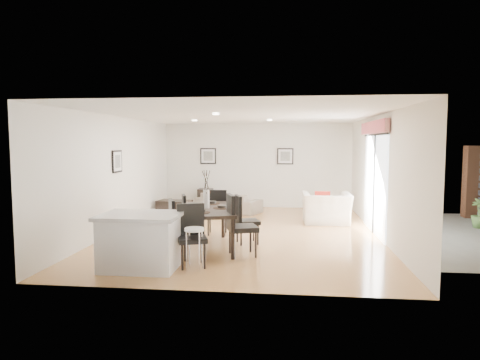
# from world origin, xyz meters

# --- Properties ---
(ground) EXTENTS (8.00, 8.00, 0.00)m
(ground) POSITION_xyz_m (0.00, 0.00, 0.00)
(ground) COLOR tan
(ground) RESTS_ON ground
(wall_back) EXTENTS (6.00, 0.04, 2.70)m
(wall_back) POSITION_xyz_m (0.00, 4.00, 1.35)
(wall_back) COLOR white
(wall_back) RESTS_ON ground
(wall_front) EXTENTS (6.00, 0.04, 2.70)m
(wall_front) POSITION_xyz_m (0.00, -4.00, 1.35)
(wall_front) COLOR white
(wall_front) RESTS_ON ground
(wall_left) EXTENTS (0.04, 8.00, 2.70)m
(wall_left) POSITION_xyz_m (-3.00, 0.00, 1.35)
(wall_left) COLOR white
(wall_left) RESTS_ON ground
(wall_right) EXTENTS (0.04, 8.00, 2.70)m
(wall_right) POSITION_xyz_m (3.00, 0.00, 1.35)
(wall_right) COLOR white
(wall_right) RESTS_ON ground
(ceiling) EXTENTS (6.00, 8.00, 0.02)m
(ceiling) POSITION_xyz_m (0.00, 0.00, 2.70)
(ceiling) COLOR white
(ceiling) RESTS_ON wall_back
(sofa) EXTENTS (2.12, 1.49, 0.58)m
(sofa) POSITION_xyz_m (-0.79, 2.91, 0.29)
(sofa) COLOR gray
(sofa) RESTS_ON ground
(armchair) EXTENTS (1.24, 1.09, 0.79)m
(armchair) POSITION_xyz_m (1.99, 1.37, 0.40)
(armchair) COLOR silver
(armchair) RESTS_ON ground
(courtyard_plant_b) EXTENTS (0.53, 0.53, 0.73)m
(courtyard_plant_b) POSITION_xyz_m (5.67, 1.14, 0.37)
(courtyard_plant_b) COLOR #426029
(courtyard_plant_b) RESTS_ON ground
(dining_table) EXTENTS (1.41, 2.10, 0.80)m
(dining_table) POSITION_xyz_m (-0.60, -1.55, 0.72)
(dining_table) COLOR black
(dining_table) RESTS_ON ground
(dining_chair_wnear) EXTENTS (0.60, 0.60, 1.01)m
(dining_chair_wnear) POSITION_xyz_m (-1.29, -2.00, 0.57)
(dining_chair_wnear) COLOR black
(dining_chair_wnear) RESTS_ON ground
(dining_chair_wfar) EXTENTS (0.56, 0.56, 0.99)m
(dining_chair_wfar) POSITION_xyz_m (-1.29, -1.05, 0.55)
(dining_chair_wfar) COLOR black
(dining_chair_wfar) RESTS_ON ground
(dining_chair_enear) EXTENTS (0.65, 0.65, 1.14)m
(dining_chair_enear) POSITION_xyz_m (0.07, -2.07, 0.64)
(dining_chair_enear) COLOR black
(dining_chair_enear) RESTS_ON ground
(dining_chair_efar) EXTENTS (0.58, 0.58, 1.01)m
(dining_chair_efar) POSITION_xyz_m (0.08, -1.10, 0.56)
(dining_chair_efar) COLOR black
(dining_chair_efar) RESTS_ON ground
(dining_chair_head) EXTENTS (0.60, 0.60, 1.05)m
(dining_chair_head) POSITION_xyz_m (-0.63, -2.75, 0.58)
(dining_chair_head) COLOR black
(dining_chair_head) RESTS_ON ground
(dining_chair_foot) EXTENTS (0.50, 0.50, 1.04)m
(dining_chair_foot) POSITION_xyz_m (-0.60, -0.36, 0.58)
(dining_chair_foot) COLOR black
(dining_chair_foot) RESTS_ON ground
(vase) EXTENTS (0.97, 1.49, 0.76)m
(vase) POSITION_xyz_m (-0.60, -1.55, 1.11)
(vase) COLOR white
(vase) RESTS_ON dining_table
(coffee_table) EXTENTS (1.05, 0.74, 0.39)m
(coffee_table) POSITION_xyz_m (-2.34, 2.45, 0.19)
(coffee_table) COLOR black
(coffee_table) RESTS_ON ground
(side_table) EXTENTS (0.47, 0.47, 0.61)m
(side_table) POSITION_xyz_m (-1.64, 3.67, 0.30)
(side_table) COLOR black
(side_table) RESTS_ON ground
(table_lamp) EXTENTS (0.22, 0.22, 0.41)m
(table_lamp) POSITION_xyz_m (-1.64, 3.67, 0.87)
(table_lamp) COLOR white
(table_lamp) RESTS_ON side_table
(cushion) EXTENTS (0.40, 0.15, 0.39)m
(cushion) POSITION_xyz_m (1.87, 1.26, 0.65)
(cushion) COLOR maroon
(cushion) RESTS_ON armchair
(kitchen_island) EXTENTS (1.31, 1.01, 0.92)m
(kitchen_island) POSITION_xyz_m (-1.43, -3.02, 0.46)
(kitchen_island) COLOR white
(kitchen_island) RESTS_ON ground
(bar_stool) EXTENTS (0.32, 0.32, 0.70)m
(bar_stool) POSITION_xyz_m (-0.52, -3.02, 0.60)
(bar_stool) COLOR white
(bar_stool) RESTS_ON ground
(framed_print_back_left) EXTENTS (0.52, 0.04, 0.52)m
(framed_print_back_left) POSITION_xyz_m (-1.60, 3.97, 1.65)
(framed_print_back_left) COLOR black
(framed_print_back_left) RESTS_ON wall_back
(framed_print_back_right) EXTENTS (0.52, 0.04, 0.52)m
(framed_print_back_right) POSITION_xyz_m (0.90, 3.97, 1.65)
(framed_print_back_right) COLOR black
(framed_print_back_right) RESTS_ON wall_back
(framed_print_left_wall) EXTENTS (0.04, 0.52, 0.52)m
(framed_print_left_wall) POSITION_xyz_m (-2.97, -0.20, 1.65)
(framed_print_left_wall) COLOR black
(framed_print_left_wall) RESTS_ON wall_left
(sliding_door) EXTENTS (0.12, 2.70, 2.57)m
(sliding_door) POSITION_xyz_m (2.96, 0.30, 1.66)
(sliding_door) COLOR white
(sliding_door) RESTS_ON wall_right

